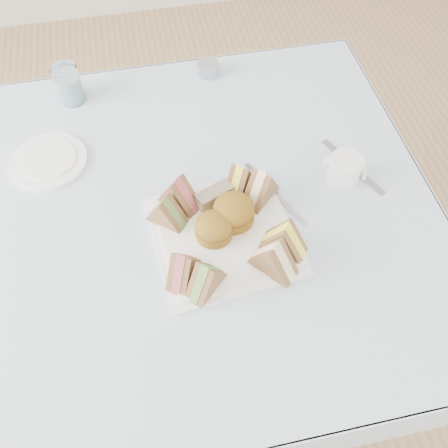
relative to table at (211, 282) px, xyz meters
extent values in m
plane|color=#9E7751|center=(0.00, 0.00, -0.37)|extent=(4.00, 4.00, 0.00)
cube|color=brown|center=(0.00, 0.00, 0.00)|extent=(0.90, 0.90, 0.74)
cube|color=silver|center=(0.00, 0.00, 0.37)|extent=(1.02, 1.02, 0.01)
cube|color=white|center=(0.02, -0.09, 0.38)|extent=(0.31, 0.31, 0.01)
cylinder|color=brown|center=(0.00, -0.09, 0.41)|extent=(0.08, 0.08, 0.05)
cylinder|color=brown|center=(0.05, -0.06, 0.42)|extent=(0.12, 0.12, 0.06)
cube|color=#D2C087|center=(0.02, 0.00, 0.41)|extent=(0.09, 0.06, 0.04)
cylinder|color=white|center=(-0.34, 0.20, 0.38)|extent=(0.24, 0.24, 0.01)
cylinder|color=white|center=(-0.28, 0.41, 0.43)|extent=(0.09, 0.09, 0.10)
cylinder|color=#A8A9B4|center=(0.09, 0.44, 0.39)|extent=(0.07, 0.07, 0.03)
cube|color=#A8A9B4|center=(0.36, 0.04, 0.38)|extent=(0.09, 0.19, 0.00)
cube|color=#A8A9B4|center=(0.16, -0.02, 0.38)|extent=(0.08, 0.17, 0.00)
cylinder|color=white|center=(0.32, 0.01, 0.41)|extent=(0.10, 0.10, 0.07)
camera|label=1|loc=(-0.09, -0.62, 1.23)|focal=38.00mm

